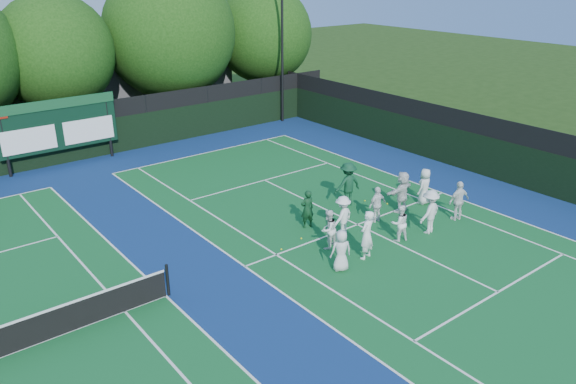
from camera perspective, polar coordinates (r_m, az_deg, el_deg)
ground at (r=22.28m, az=8.87°, el=-4.19°), size 120.00×120.00×0.00m
court_apron at (r=19.54m, az=-5.67°, el=-8.02°), size 34.00×32.00×0.01m
near_court at (r=22.89m, az=7.06°, el=-3.31°), size 11.05×23.85×0.01m
back_fence at (r=31.84m, az=-20.64°, el=5.37°), size 34.00×0.08×3.00m
divider_fence_right at (r=29.12m, az=19.90°, el=3.98°), size 0.08×32.00×3.00m
scoreboard at (r=30.97m, az=-22.36°, el=6.29°), size 6.00×0.21×3.55m
clubhouse at (r=40.31m, az=-19.06°, el=9.82°), size 18.00×6.00×4.00m
light_pole_right at (r=36.87m, az=-0.60°, el=16.73°), size 1.20×0.30×10.12m
tree_c at (r=34.65m, az=-22.33°, el=12.72°), size 6.47×6.47×8.47m
tree_d at (r=37.14m, az=-11.79°, el=15.25°), size 8.22×8.22×9.93m
tree_e at (r=40.94m, az=-2.38°, el=15.54°), size 6.77×6.77×8.65m
tennis_ball_0 at (r=20.78m, az=-0.68°, el=-5.84°), size 0.07×0.07×0.07m
tennis_ball_3 at (r=21.57m, az=1.36°, el=-4.74°), size 0.07×0.07×0.07m
tennis_ball_4 at (r=25.15m, az=7.81°, el=-0.88°), size 0.07×0.07×0.07m
tennis_ball_5 at (r=24.98m, az=10.05°, el=-1.18°), size 0.07×0.07×0.07m
player_front_0 at (r=19.26m, az=5.41°, el=-5.94°), size 0.86×0.71×1.50m
player_front_1 at (r=20.04m, az=8.00°, el=-4.34°), size 0.76×0.60×1.84m
player_front_2 at (r=21.60m, az=11.27°, el=-3.11°), size 0.85×0.76×1.45m
player_front_3 at (r=22.42m, az=14.20°, el=-1.96°), size 1.24×0.84×1.77m
player_front_4 at (r=23.89m, az=16.95°, el=-0.85°), size 1.05×0.59×1.68m
player_back_0 at (r=20.69m, az=4.11°, el=-3.79°), size 0.85×0.73×1.51m
player_back_1 at (r=21.61m, az=5.57°, el=-2.47°), size 1.18×0.86×1.64m
player_back_2 at (r=23.01m, az=9.04°, el=-1.24°), size 0.89×0.38×1.52m
player_back_3 at (r=24.10m, az=11.50°, el=0.03°), size 1.72×0.77×1.79m
player_back_4 at (r=25.14m, az=13.71°, el=0.56°), size 0.87×0.65×1.60m
coach_left at (r=22.22m, az=1.97°, el=-1.74°), size 0.64×0.48×1.58m
coach_right at (r=24.33m, az=6.09°, el=0.79°), size 1.36×0.91×1.96m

